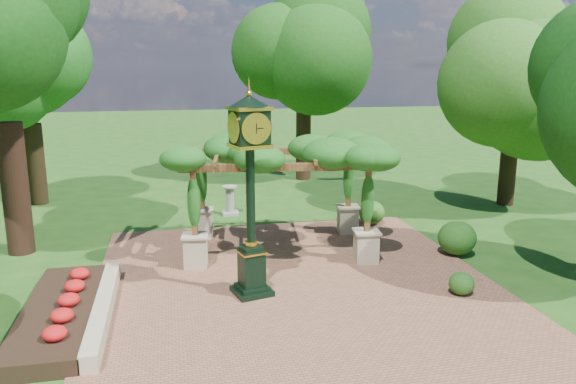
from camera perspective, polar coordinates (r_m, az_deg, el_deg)
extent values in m
plane|color=#1E4714|center=(13.18, 2.28, -11.76)|extent=(120.00, 120.00, 0.00)
cube|color=brown|center=(14.06, 1.28, -10.04)|extent=(10.00, 12.00, 0.04)
cube|color=#C6B793|center=(13.31, -18.26, -11.22)|extent=(0.35, 5.00, 0.40)
cube|color=red|center=(13.46, -22.13, -11.36)|extent=(1.50, 5.00, 0.36)
cube|color=black|center=(13.88, -3.68, -10.00)|extent=(1.04, 1.04, 0.13)
cube|color=black|center=(13.67, -3.72, -7.77)|extent=(0.65, 0.65, 0.96)
cube|color=gold|center=(13.53, -3.74, -6.07)|extent=(0.73, 0.73, 0.04)
cylinder|color=black|center=(13.14, -3.83, -0.34)|extent=(0.26, 0.26, 2.45)
cube|color=black|center=(12.88, -3.93, 6.62)|extent=(0.91, 0.91, 0.75)
cylinder|color=silver|center=(12.52, -3.25, 6.45)|extent=(0.63, 0.19, 0.64)
cone|color=black|center=(12.83, -3.97, 9.22)|extent=(1.17, 1.17, 0.27)
sphere|color=gold|center=(12.82, -3.99, 9.94)|extent=(0.15, 0.15, 0.15)
cube|color=tan|center=(15.72, -9.36, -5.96)|extent=(0.69, 0.69, 0.86)
cube|color=brown|center=(15.34, -9.54, -1.15)|extent=(0.17, 0.17, 1.76)
cube|color=tan|center=(16.02, 7.95, -5.55)|extent=(0.69, 0.69, 0.86)
cube|color=brown|center=(15.65, 8.10, -0.82)|extent=(0.17, 0.17, 1.76)
cube|color=tan|center=(18.44, -8.64, -3.12)|extent=(0.69, 0.69, 0.86)
cube|color=brown|center=(18.12, -8.79, 1.02)|extent=(0.17, 0.17, 1.76)
cube|color=tan|center=(18.70, 6.09, -2.82)|extent=(0.69, 0.69, 0.86)
cube|color=brown|center=(18.38, 6.19, 1.26)|extent=(0.17, 0.17, 1.76)
cube|color=brown|center=(15.12, -0.64, 2.53)|extent=(5.50, 0.84, 0.21)
cube|color=brown|center=(17.93, -1.26, 4.15)|extent=(5.50, 0.84, 0.21)
ellipsoid|color=#1A5117|center=(16.48, -0.98, 4.29)|extent=(5.92, 4.11, 0.95)
cube|color=#989790|center=(21.16, -5.88, -2.13)|extent=(0.61, 0.61, 0.11)
cylinder|color=#989790|center=(21.04, -5.91, -0.83)|extent=(0.31, 0.31, 0.98)
cylinder|color=#989790|center=(20.93, -5.95, 0.53)|extent=(0.57, 0.57, 0.05)
ellipsoid|color=#235618|center=(14.36, 17.22, -8.86)|extent=(0.69, 0.69, 0.55)
ellipsoid|color=#215217|center=(17.16, 16.80, -4.49)|extent=(1.36, 1.36, 1.00)
ellipsoid|color=#295719|center=(19.77, 8.50, -2.09)|extent=(0.99, 0.99, 0.82)
cylinder|color=black|center=(18.18, -25.97, 0.28)|extent=(0.76, 0.76, 3.89)
cylinder|color=#2F2112|center=(24.55, -24.22, 2.61)|extent=(0.69, 0.69, 3.24)
ellipsoid|color=#1E5B1A|center=(24.24, -25.13, 12.36)|extent=(3.86, 3.86, 5.11)
cylinder|color=#2F1F12|center=(27.36, 1.57, 4.72)|extent=(0.72, 0.72, 3.29)
ellipsoid|color=#174411|center=(27.09, 1.63, 13.64)|extent=(4.64, 4.64, 5.19)
cylinder|color=black|center=(23.93, 21.45, 2.48)|extent=(0.65, 0.65, 3.12)
ellipsoid|color=#295819|center=(23.61, 22.26, 12.13)|extent=(4.81, 4.81, 4.93)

